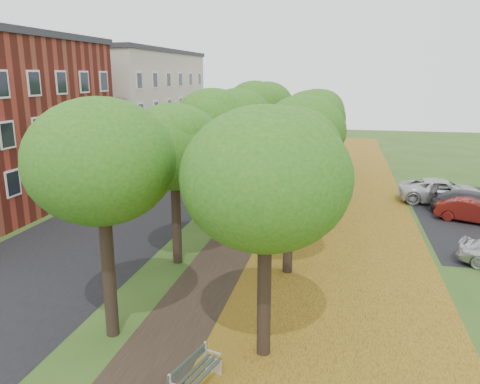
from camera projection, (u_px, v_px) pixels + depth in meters
The scene contains 11 objects.
ground at pixel (179, 342), 14.28m from camera, with size 120.00×120.00×0.00m, color #2D4C19.
street_asphalt at pixel (147, 202), 30.05m from camera, with size 8.00×70.00×0.01m, color black.
footpath at pixel (262, 209), 28.49m from camera, with size 3.20×70.00×0.01m, color black.
leaf_verge at pixel (346, 214), 27.46m from camera, with size 7.50×70.00×0.01m, color #A0811D.
tree_row_west at pixel (227, 122), 27.69m from camera, with size 4.33×34.33×7.08m.
tree_row_east at pixel (308, 124), 26.69m from camera, with size 4.33×34.33×7.08m.
building_cream at pixel (129, 102), 47.81m from camera, with size 10.30×20.30×10.40m.
bench at pixel (195, 374), 12.06m from camera, with size 0.98×1.86×0.84m.
car_red at pixel (473, 211), 25.81m from camera, with size 1.34×3.85×1.27m, color maroon.
car_grey at pixel (474, 204), 27.05m from camera, with size 1.93×4.75×1.38m, color #2F2E33.
car_white at pixel (443, 191), 29.72m from camera, with size 2.51×5.43×1.51m, color silver.
Camera 1 is at (4.54, -12.04, 7.93)m, focal length 35.00 mm.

